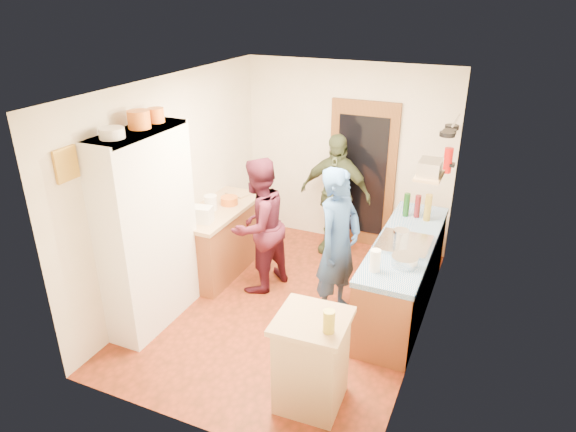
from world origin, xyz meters
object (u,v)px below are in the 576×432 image
Objects in this scene: person_hob at (339,247)px; right_counter_base at (402,277)px; person_back at (336,195)px; hutch_body at (148,231)px; island_base at (311,364)px; person_left at (263,225)px.

right_counter_base is at bearing -40.59° from person_hob.
person_back reaches higher than right_counter_base.
right_counter_base is 1.66m from person_back.
hutch_body reaches higher than island_base.
person_back is (-1.19, 1.07, 0.44)m from right_counter_base.
person_back is (-0.78, 2.89, 0.43)m from island_base.
person_back is (0.50, 1.26, 0.02)m from person_left.
person_left is at bearing 93.16° from person_hob.
hutch_body reaches higher than right_counter_base.
person_left is at bearing -173.46° from right_counter_base.
person_left is 1.36m from person_back.
person_left is (-1.05, 0.23, -0.04)m from person_hob.
island_base is 2.11m from person_left.
island_base is (2.08, -0.52, -0.67)m from hutch_body.
island_base is 1.48m from person_hob.
person_hob reaches higher than person_back.
person_hob is at bearing -68.71° from person_back.
person_hob reaches higher than island_base.
person_left is at bearing 128.08° from island_base.
person_back is at bearing 35.96° from person_hob.
person_back is at bearing 105.04° from island_base.
hutch_body is at bearing 166.01° from island_base.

